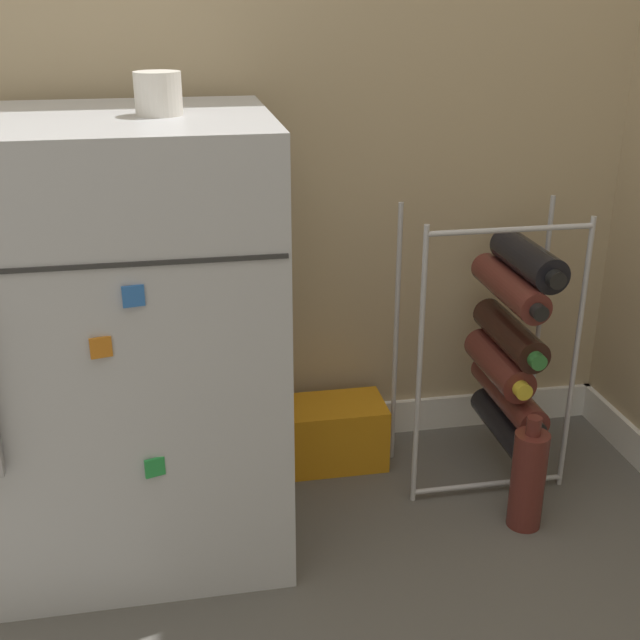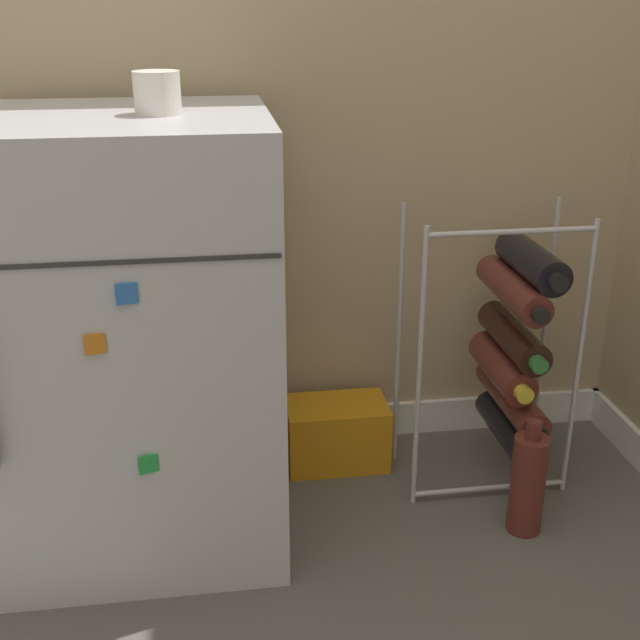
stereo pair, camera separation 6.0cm
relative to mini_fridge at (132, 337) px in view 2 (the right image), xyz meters
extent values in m
plane|color=#56544F|center=(0.35, -0.39, -0.44)|extent=(14.00, 14.00, 0.00)
cube|color=white|center=(0.35, 0.29, -0.40)|extent=(6.70, 0.01, 0.09)
cube|color=#B7BABF|center=(0.00, 0.00, 0.00)|extent=(0.58, 0.52, 0.89)
cube|color=#2D2D2D|center=(0.00, -0.26, 0.24)|extent=(0.57, 0.00, 0.01)
cube|color=green|center=(0.04, -0.27, -0.14)|extent=(0.04, 0.02, 0.04)
cube|color=blue|center=(0.03, -0.27, 0.19)|extent=(0.04, 0.01, 0.04)
cube|color=orange|center=(-0.03, -0.27, 0.10)|extent=(0.04, 0.01, 0.04)
cylinder|color=#B2B2B7|center=(0.60, -0.02, -0.11)|extent=(0.01, 0.01, 0.66)
cylinder|color=#B2B2B7|center=(0.97, -0.02, -0.11)|extent=(0.01, 0.01, 0.66)
cylinder|color=#B2B2B7|center=(0.60, 0.17, -0.11)|extent=(0.01, 0.01, 0.66)
cylinder|color=#B2B2B7|center=(0.97, 0.17, -0.11)|extent=(0.01, 0.01, 0.66)
cylinder|color=#B2B2B7|center=(0.78, -0.02, -0.42)|extent=(0.36, 0.01, 0.01)
cylinder|color=#B2B2B7|center=(0.78, -0.02, 0.20)|extent=(0.36, 0.01, 0.01)
cylinder|color=black|center=(0.85, 0.08, -0.33)|extent=(0.07, 0.28, 0.07)
cylinder|color=black|center=(0.85, -0.07, -0.33)|extent=(0.03, 0.02, 0.03)
cylinder|color=#56231E|center=(0.86, 0.08, -0.24)|extent=(0.07, 0.31, 0.07)
cylinder|color=black|center=(0.86, -0.09, -0.24)|extent=(0.03, 0.02, 0.03)
cylinder|color=#56231E|center=(0.83, 0.08, -0.16)|extent=(0.08, 0.25, 0.08)
cylinder|color=gold|center=(0.83, -0.06, -0.16)|extent=(0.04, 0.02, 0.04)
cylinder|color=black|center=(0.85, 0.08, -0.08)|extent=(0.08, 0.28, 0.08)
cylinder|color=#2D7033|center=(0.85, -0.07, -0.08)|extent=(0.04, 0.02, 0.04)
cylinder|color=#56231E|center=(0.83, 0.08, 0.03)|extent=(0.07, 0.29, 0.07)
cylinder|color=black|center=(0.83, -0.08, 0.03)|extent=(0.03, 0.02, 0.03)
cylinder|color=black|center=(0.87, 0.08, 0.10)|extent=(0.08, 0.26, 0.08)
cylinder|color=black|center=(0.87, -0.06, 0.10)|extent=(0.04, 0.02, 0.04)
cube|color=orange|center=(0.45, 0.18, -0.36)|extent=(0.25, 0.15, 0.16)
cylinder|color=silver|center=(0.09, -0.02, 0.48)|extent=(0.08, 0.08, 0.08)
cylinder|color=#56231E|center=(0.82, -0.15, -0.33)|extent=(0.08, 0.08, 0.23)
cylinder|color=#56231E|center=(0.82, -0.15, -0.20)|extent=(0.03, 0.03, 0.04)
camera|label=1|loc=(0.11, -1.52, 0.64)|focal=45.00mm
camera|label=2|loc=(0.17, -1.53, 0.64)|focal=45.00mm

